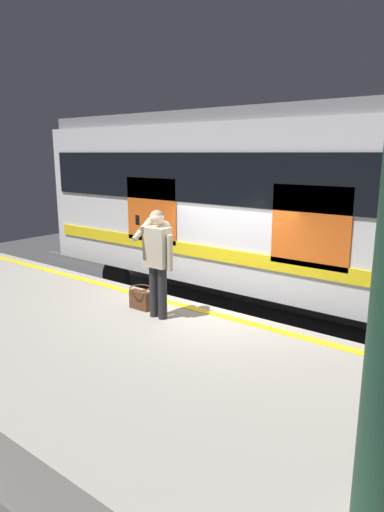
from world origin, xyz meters
TOP-DOWN VIEW (x-y plane):
  - ground_plane at (0.00, 0.00)m, footprint 24.23×24.23m
  - platform at (0.00, 2.04)m, footprint 13.36×4.08m
  - safety_line at (0.00, 0.30)m, footprint 13.09×0.16m
  - track_rail_near at (0.00, -1.36)m, footprint 17.37×0.08m
  - track_rail_far at (0.00, -2.80)m, footprint 17.37×0.08m
  - train_carriage at (0.22, -2.07)m, footprint 9.53×2.96m
  - passenger at (0.33, 0.94)m, footprint 0.57×0.55m
  - handbag at (0.83, 0.85)m, footprint 0.39×0.35m

SIDE VIEW (x-z plane):
  - ground_plane at x=0.00m, z-range 0.00..0.00m
  - track_rail_near at x=0.00m, z-range 0.00..0.16m
  - track_rail_far at x=0.00m, z-range 0.00..0.16m
  - platform at x=0.00m, z-range 0.00..0.87m
  - safety_line at x=0.00m, z-range 0.87..0.88m
  - handbag at x=0.83m, z-range 0.86..1.24m
  - passenger at x=0.33m, z-range 1.02..2.72m
  - train_carriage at x=0.22m, z-range 0.54..4.55m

